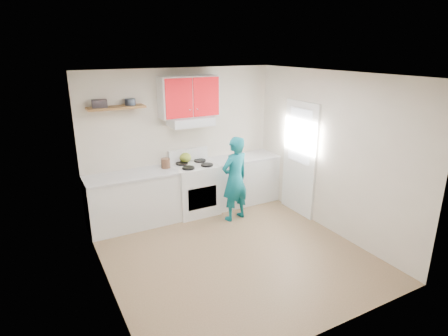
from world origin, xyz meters
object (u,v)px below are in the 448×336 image
stove (195,189)px  tin (130,102)px  kettle (185,158)px  person (235,179)px  crock (166,164)px

stove → tin: (-1.01, 0.20, 1.63)m
kettle → person: person is taller
kettle → person: 1.03m
kettle → crock: kettle is taller
kettle → tin: bearing=167.8°
tin → person: (1.52, -0.79, -1.34)m
stove → person: person is taller
stove → person: size_ratio=0.61×
stove → kettle: kettle is taller
kettle → person: bearing=-67.3°
person → kettle: bearing=-65.4°
tin → stove: bearing=-11.1°
stove → person: (0.50, -0.59, 0.29)m
tin → crock: tin is taller
tin → person: 2.17m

